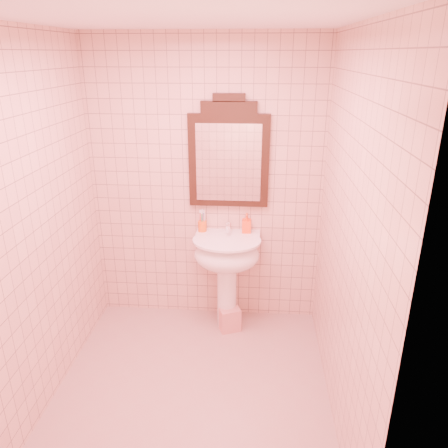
# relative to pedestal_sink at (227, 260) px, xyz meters

# --- Properties ---
(floor) EXTENTS (2.20, 2.20, 0.00)m
(floor) POSITION_rel_pedestal_sink_xyz_m (-0.20, -0.87, -0.66)
(floor) COLOR tan
(floor) RESTS_ON ground
(back_wall) EXTENTS (2.00, 0.02, 2.50)m
(back_wall) POSITION_rel_pedestal_sink_xyz_m (-0.20, 0.23, 0.59)
(back_wall) COLOR beige
(back_wall) RESTS_ON floor
(pedestal_sink) EXTENTS (0.58, 0.58, 0.86)m
(pedestal_sink) POSITION_rel_pedestal_sink_xyz_m (0.00, 0.00, 0.00)
(pedestal_sink) COLOR white
(pedestal_sink) RESTS_ON floor
(faucet) EXTENTS (0.04, 0.16, 0.11)m
(faucet) POSITION_rel_pedestal_sink_xyz_m (0.00, 0.14, 0.26)
(faucet) COLOR white
(faucet) RESTS_ON pedestal_sink
(mirror) EXTENTS (0.67, 0.06, 0.94)m
(mirror) POSITION_rel_pedestal_sink_xyz_m (0.00, 0.20, 0.87)
(mirror) COLOR black
(mirror) RESTS_ON back_wall
(toothbrush_cup) EXTENTS (0.07, 0.07, 0.17)m
(toothbrush_cup) POSITION_rel_pedestal_sink_xyz_m (-0.23, 0.16, 0.25)
(toothbrush_cup) COLOR orange
(toothbrush_cup) RESTS_ON pedestal_sink
(soap_dispenser) EXTENTS (0.08, 0.08, 0.17)m
(soap_dispenser) POSITION_rel_pedestal_sink_xyz_m (0.16, 0.16, 0.29)
(soap_dispenser) COLOR #F94615
(soap_dispenser) RESTS_ON pedestal_sink
(towel) EXTENTS (0.21, 0.18, 0.22)m
(towel) POSITION_rel_pedestal_sink_xyz_m (0.03, -0.07, -0.55)
(towel) COLOR tan
(towel) RESTS_ON floor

